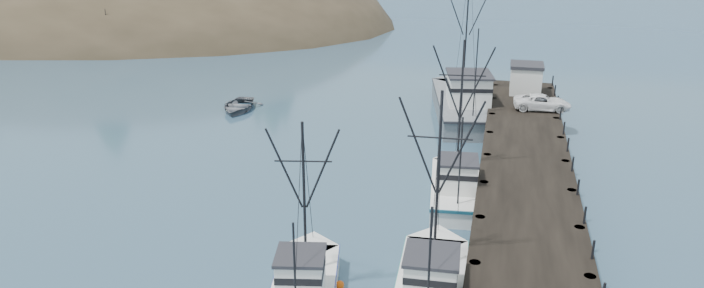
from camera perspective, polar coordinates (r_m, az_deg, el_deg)
name	(u,v)px	position (r m, az deg, el deg)	size (l,w,h in m)	color
ground	(246,279)	(33.34, -9.62, -11.99)	(400.00, 400.00, 0.00)	#2A475E
pier	(525,162)	(44.73, 15.49, -1.55)	(6.00, 44.00, 2.00)	black
headland	(47,39)	(137.61, -25.99, 8.60)	(134.80, 78.00, 51.00)	#382D1E
moored_sailboats	(148,43)	(97.74, -18.09, 8.73)	(18.81, 18.39, 6.35)	white
trawler_near	(432,284)	(31.16, 7.27, -12.54)	(3.82, 10.30, 10.56)	white
trawler_mid	(305,286)	(30.85, -4.33, -12.79)	(4.44, 9.01, 9.19)	white
trawler_far	(456,186)	(41.93, 9.46, -3.81)	(4.18, 10.36, 10.68)	white
work_vessel	(464,103)	(59.73, 10.17, 3.73)	(7.83, 17.61, 14.39)	slate
pier_shed	(526,78)	(61.00, 15.53, 5.78)	(3.00, 3.20, 2.80)	silver
pickup_truck	(542,102)	(56.04, 16.92, 3.65)	(2.20, 4.78, 1.33)	white
motorboat	(238,110)	(61.77, -10.29, 3.07)	(4.02, 5.62, 1.16)	#54575D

